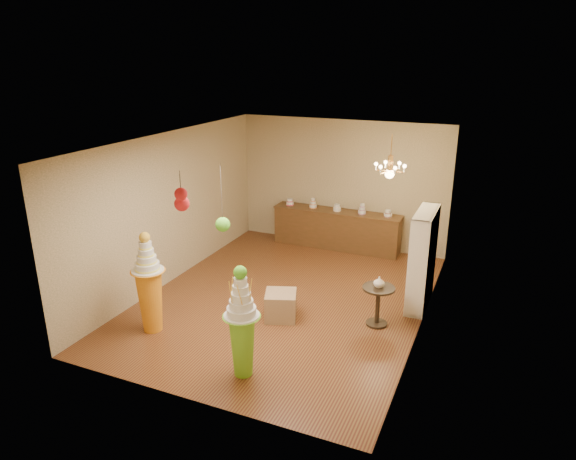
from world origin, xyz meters
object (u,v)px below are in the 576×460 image
at_px(pedestal_orange, 150,292).
at_px(pedestal_green, 242,331).
at_px(sideboard, 336,229).
at_px(round_table, 378,301).

bearing_deg(pedestal_orange, pedestal_green, -14.42).
relative_size(pedestal_orange, sideboard, 0.57).
bearing_deg(sideboard, round_table, -60.82).
xyz_separation_m(pedestal_green, pedestal_orange, (-1.99, 0.51, -0.01)).
bearing_deg(pedestal_green, sideboard, 94.05).
xyz_separation_m(pedestal_green, round_table, (1.42, 2.18, -0.25)).
height_order(pedestal_green, round_table, pedestal_green).
height_order(pedestal_green, sideboard, pedestal_green).
height_order(sideboard, round_table, sideboard).
bearing_deg(pedestal_orange, round_table, 25.97).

